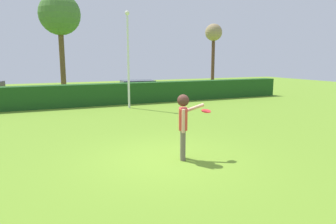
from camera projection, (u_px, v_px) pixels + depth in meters
The scene contains 8 objects.
ground_plane at pixel (168, 159), 8.35m from camera, with size 60.00×60.00×0.00m, color olive.
person at pixel (183, 119), 8.14m from camera, with size 0.83×0.53×1.78m.
frisbee at pixel (206, 111), 8.34m from camera, with size 0.26×0.26×0.07m.
lamppost at pixel (128, 55), 16.60m from camera, with size 0.24×0.24×5.24m.
hedge_row at pixel (95, 95), 17.92m from camera, with size 26.15×0.90×1.26m, color #1D4B1A.
parked_car_silver at pixel (138, 88), 21.09m from camera, with size 4.34×2.12×1.25m.
bare_elm_tree at pixel (214, 35), 29.69m from camera, with size 1.65×1.65×6.08m.
oak_tree at pixel (60, 16), 21.00m from camera, with size 2.83×2.83×7.16m.
Camera 1 is at (-3.21, -7.33, 2.70)m, focal length 32.62 mm.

